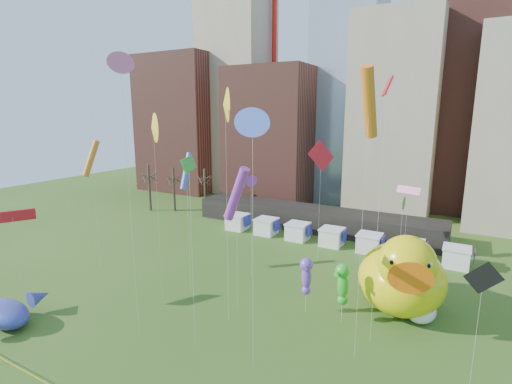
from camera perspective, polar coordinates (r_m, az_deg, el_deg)
The scene contains 25 objects.
skyline at distance 74.70m, azimuth 18.97°, elevation 14.03°, with size 101.00×23.00×68.00m.
pavilion at distance 60.10m, azimuth 8.43°, elevation -3.91°, with size 38.00×6.00×3.20m, color black.
vendor_tents at distance 53.25m, azimuth 11.16°, elevation -6.64°, with size 33.24×2.80×2.40m.
bare_trees at distance 71.62m, azimuth -11.89°, elevation 0.50°, with size 8.44×6.44×8.50m.
big_duck at distance 36.93m, azimuth 20.86°, elevation -11.46°, with size 9.47×11.18×7.96m.
small_duck at distance 37.10m, azimuth 23.15°, elevation -15.66°, with size 2.67×3.54×2.70m.
seahorse_green at distance 34.04m, azimuth 12.75°, elevation -12.72°, with size 1.57×1.78×5.34m.
seahorse_purple at distance 34.98m, azimuth 7.44°, elevation -11.85°, with size 1.39×1.62×5.21m.
whale_inflatable at distance 40.16m, azimuth -32.89°, elevation -14.70°, with size 5.65×7.09×2.42m.
kite_0 at distance 45.46m, azimuth 9.62°, elevation 5.21°, with size 2.09×3.16×14.64m.
kite_2 at distance 26.68m, azimuth 30.61°, elevation -11.14°, with size 2.12×0.23×9.30m.
kite_3 at distance 36.07m, azimuth 20.95°, elevation -1.65°, with size 0.16×1.20×10.51m.
kite_4 at distance 30.42m, azimuth -4.57°, elevation 12.71°, with size 1.93×2.30×19.61m.
kite_5 at distance 36.81m, azimuth -10.27°, elevation 3.02°, with size 0.93×2.11×14.00m.
kite_6 at distance 26.16m, azimuth 16.43°, elevation 12.55°, with size 0.87×2.74×20.65m.
kite_7 at distance 33.58m, azimuth -2.92°, elevation -0.31°, with size 3.10×1.57×13.26m.
kite_8 at distance 28.68m, azimuth 18.84°, elevation 14.37°, with size 1.49×3.89×20.02m.
kite_9 at distance 47.36m, azimuth 21.68°, elevation 0.21°, with size 2.76×1.32×9.38m.
kite_11 at distance 27.28m, azimuth -9.92°, elevation 3.96°, with size 1.76×2.99×14.67m.
kite_12 at distance 35.57m, azimuth -14.98°, elevation 9.14°, with size 2.26×1.91×17.68m.
kite_13 at distance 24.10m, azimuth -0.51°, elevation 10.15°, with size 1.84×0.41×18.03m.
kite_14 at distance 45.72m, azimuth -23.25°, elevation 4.56°, with size 0.88×2.40×14.76m.
kite_15 at distance 40.10m, azimuth -0.73°, elevation 1.57°, with size 0.38×1.23×11.31m.
kite_16 at distance 40.82m, azimuth -32.39°, elevation -3.07°, with size 2.18×3.47×9.15m.
kite_17 at distance 29.55m, azimuth -19.45°, elevation 17.33°, with size 0.40×1.49×21.81m.
Camera 1 is at (16.27, -12.22, 17.78)m, focal length 27.00 mm.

